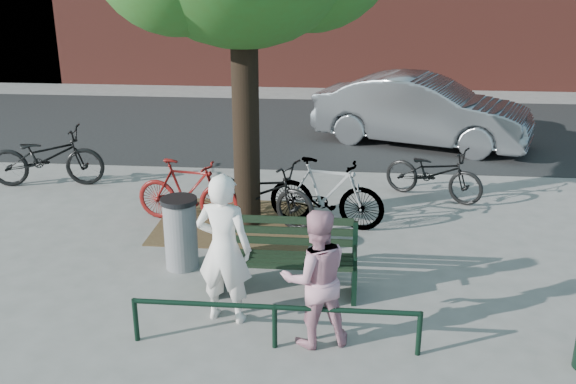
# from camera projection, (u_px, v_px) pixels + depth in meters

# --- Properties ---
(ground) EXTENTS (90.00, 90.00, 0.00)m
(ground) POSITION_uv_depth(u_px,v_px,m) (286.00, 293.00, 7.95)
(ground) COLOR gray
(ground) RESTS_ON ground
(dirt_pit) EXTENTS (2.40, 2.00, 0.02)m
(dirt_pit) POSITION_uv_depth(u_px,v_px,m) (236.00, 222.00, 10.10)
(dirt_pit) COLOR brown
(dirt_pit) RESTS_ON ground
(road) EXTENTS (40.00, 7.00, 0.01)m
(road) POSITION_uv_depth(u_px,v_px,m) (318.00, 128.00, 15.92)
(road) COLOR black
(road) RESTS_ON ground
(park_bench) EXTENTS (1.74, 0.54, 0.97)m
(park_bench) POSITION_uv_depth(u_px,v_px,m) (286.00, 255.00, 7.86)
(park_bench) COLOR black
(park_bench) RESTS_ON ground
(guard_railing) EXTENTS (3.06, 0.06, 0.51)m
(guard_railing) POSITION_uv_depth(u_px,v_px,m) (275.00, 314.00, 6.69)
(guard_railing) COLOR black
(guard_railing) RESTS_ON ground
(person_left) EXTENTS (0.70, 0.52, 1.75)m
(person_left) POSITION_uv_depth(u_px,v_px,m) (224.00, 249.00, 7.09)
(person_left) COLOR white
(person_left) RESTS_ON ground
(person_right) EXTENTS (0.87, 0.76, 1.52)m
(person_right) POSITION_uv_depth(u_px,v_px,m) (315.00, 278.00, 6.67)
(person_right) COLOR #C28597
(person_right) RESTS_ON ground
(litter_bin) EXTENTS (0.48, 0.48, 0.98)m
(litter_bin) POSITION_uv_depth(u_px,v_px,m) (181.00, 233.00, 8.47)
(litter_bin) COLOR gray
(litter_bin) RESTS_ON ground
(bicycle_a) EXTENTS (2.14, 1.03, 1.08)m
(bicycle_a) POSITION_uv_depth(u_px,v_px,m) (46.00, 157.00, 11.64)
(bicycle_a) COLOR black
(bicycle_a) RESTS_ON ground
(bicycle_b) EXTENTS (1.74, 0.74, 1.01)m
(bicycle_b) POSITION_uv_depth(u_px,v_px,m) (188.00, 191.00, 9.99)
(bicycle_b) COLOR #600F0D
(bicycle_b) RESTS_ON ground
(bicycle_c) EXTENTS (2.05, 1.44, 1.02)m
(bicycle_c) POSITION_uv_depth(u_px,v_px,m) (260.00, 191.00, 9.99)
(bicycle_c) COLOR black
(bicycle_c) RESTS_ON ground
(bicycle_d) EXTENTS (1.88, 0.90, 1.09)m
(bicycle_d) POSITION_uv_depth(u_px,v_px,m) (326.00, 193.00, 9.80)
(bicycle_d) COLOR gray
(bicycle_d) RESTS_ON ground
(bicycle_e) EXTENTS (1.84, 1.38, 0.92)m
(bicycle_e) POSITION_uv_depth(u_px,v_px,m) (434.00, 173.00, 11.02)
(bicycle_e) COLOR black
(bicycle_e) RESTS_ON ground
(parked_car) EXTENTS (4.98, 3.14, 1.55)m
(parked_car) POSITION_uv_depth(u_px,v_px,m) (422.00, 111.00, 14.23)
(parked_car) COLOR slate
(parked_car) RESTS_ON ground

